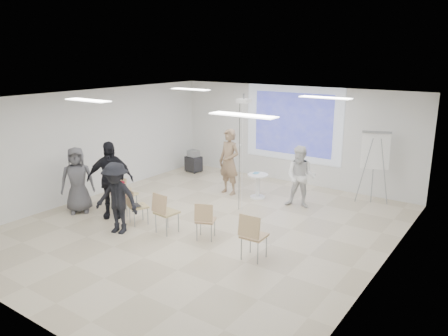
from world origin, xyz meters
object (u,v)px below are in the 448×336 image
Objects in this scene: chair_center at (164,210)px; av_cart at (194,162)px; chair_left_mid at (123,192)px; audience_outer at (77,176)px; chair_left_inner at (135,204)px; audience_left at (110,174)px; chair_far_left at (116,187)px; chair_right_far at (252,233)px; player_left at (229,158)px; flipchart_easel at (375,151)px; audience_mid at (116,194)px; chair_right_inner at (205,218)px; laptop at (139,205)px; player_right at (301,174)px; pedestal_table at (258,184)px.

chair_center reaches higher than av_cart.
av_cart is at bearing 99.30° from chair_left_mid.
audience_outer is at bearing -169.69° from chair_center.
audience_left is at bearing -158.40° from chair_left_inner.
av_cart is at bearing 127.41° from chair_center.
chair_far_left is 4.50m from chair_right_far.
player_left is at bearing 103.41° from chair_center.
audience_outer reaches higher than chair_left_inner.
audience_left is 0.99m from audience_outer.
player_left is 3.96m from flipchart_easel.
audience_left is 1.18× the size of audience_mid.
chair_right_inner is 0.43× the size of flipchart_easel.
chair_left_mid is 0.81m from laptop.
player_left is 2.76m from av_cart.
chair_left_inner is 1.02× the size of chair_right_inner.
audience_left reaches higher than chair_right_far.
laptop is (1.27, -0.44, -0.11)m from chair_far_left.
chair_left_inner is 4.86m from av_cart.
chair_left_inner is 1.87m from audience_outer.
player_left is at bearing 127.86° from chair_right_far.
chair_center is 1.28× the size of av_cart.
flipchart_easel reaches higher than player_right.
audience_mid is (-0.90, -0.56, 0.36)m from chair_center.
pedestal_table is 3.62m from chair_left_inner.
audience_mid is at bearing -61.50° from audience_outer.
chair_far_left is at bearing 171.91° from chair_center.
laptop is at bearing -34.44° from audience_left.
laptop is (-2.64, -3.26, -0.44)m from player_right.
player_right reaches higher than chair_far_left.
chair_right_inner reaches higher than pedestal_table.
player_right reaches higher than chair_left_mid.
chair_center is 2.77m from audience_outer.
chair_left_inner is 0.90× the size of chair_right_far.
audience_outer is (-3.70, -0.47, 0.44)m from chair_right_inner.
player_left is at bearing -19.67° from av_cart.
pedestal_table is at bearing 17.76° from audience_left.
laptop is (0.77, -0.21, -0.12)m from chair_left_mid.
audience_mid reaches higher than chair_left_inner.
chair_far_left is 1.01m from audience_outer.
audience_outer is at bearing -80.75° from av_cart.
player_right is 5.73m from audience_outer.
chair_far_left reaches higher than pedestal_table.
player_left reaches higher than chair_right_inner.
pedestal_table is 0.36× the size of flipchart_easel.
chair_left_inner is 0.44× the size of flipchart_easel.
chair_center is at bearing 23.34° from chair_left_inner.
chair_far_left is 0.55m from chair_left_mid.
pedestal_table is 3.39m from chair_center.
chair_right_inner is at bearing -6.82° from chair_left_mid.
chair_left_mid is 1.21m from audience_mid.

